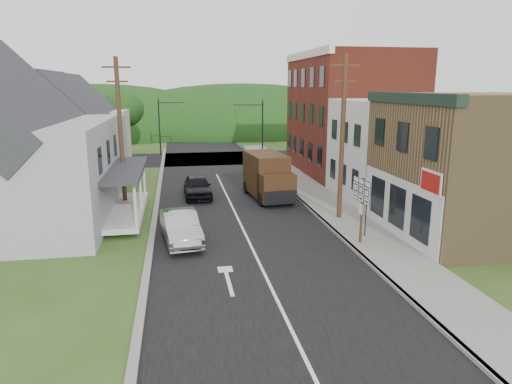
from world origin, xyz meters
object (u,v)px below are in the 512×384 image
delivery_van (268,176)px  route_sign_cluster (362,201)px  dark_sedan (197,187)px  warning_sign (366,203)px  silver_sedan (181,227)px

delivery_van → route_sign_cluster: route_sign_cluster is taller
dark_sedan → delivery_van: (4.59, -1.18, 0.76)m
route_sign_cluster → warning_sign: size_ratio=1.20×
delivery_van → warning_sign: delivery_van is taller
silver_sedan → delivery_van: (5.83, 7.84, 0.76)m
route_sign_cluster → warning_sign: (0.61, 0.87, -0.36)m
delivery_van → route_sign_cluster: 10.07m
delivery_van → warning_sign: size_ratio=2.13×
silver_sedan → warning_sign: (8.90, -1.03, 1.06)m
silver_sedan → dark_sedan: silver_sedan is taller
route_sign_cluster → dark_sedan: bearing=121.3°
delivery_van → silver_sedan: bearing=-132.4°
silver_sedan → delivery_van: size_ratio=0.82×
silver_sedan → warning_sign: size_ratio=1.75×
silver_sedan → dark_sedan: size_ratio=1.04×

